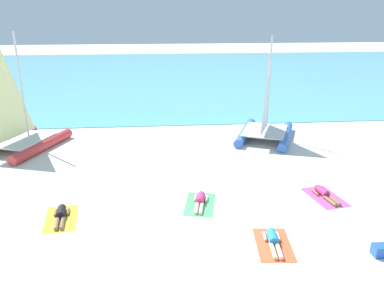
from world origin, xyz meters
The scene contains 13 objects.
ground_plane centered at (0.00, 10.00, 0.00)m, with size 120.00×120.00×0.00m, color silver.
ocean_water centered at (0.00, 32.54, 0.03)m, with size 120.00×40.00×0.05m, color #5BB2C1.
sailboat_blue centered at (4.50, 9.51, 0.85)m, with size 4.26×5.13×5.73m.
sailboat_red centered at (-8.79, 9.03, 0.90)m, with size 4.46×5.38×6.01m.
towel_leftmost centered at (-5.07, 1.43, 0.01)m, with size 1.10×1.90×0.01m, color yellow.
sunbather_leftmost centered at (-5.08, 1.50, 0.13)m, with size 0.60×1.57×0.30m.
towel_center_left centered at (0.00, 2.07, 0.01)m, with size 1.10×1.90×0.01m, color #4CB266.
sunbather_center_left centered at (0.02, 2.13, 0.13)m, with size 0.70×1.56×0.30m.
towel_center_right centered at (2.05, -0.81, 0.01)m, with size 1.10×1.90×0.01m, color #EA5933.
sunbather_center_right centered at (2.06, -0.74, 0.13)m, with size 0.58×1.57×0.30m.
towel_rightmost centered at (5.02, 2.23, 0.01)m, with size 1.10×1.90×0.01m, color #D84C99.
sunbather_rightmost centered at (5.01, 2.30, 0.13)m, with size 0.69×1.56×0.30m.
cooler_box centered at (5.14, -1.64, 0.18)m, with size 0.50×0.36×0.36m, color blue.
Camera 1 is at (-1.45, -11.21, 7.18)m, focal length 36.52 mm.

